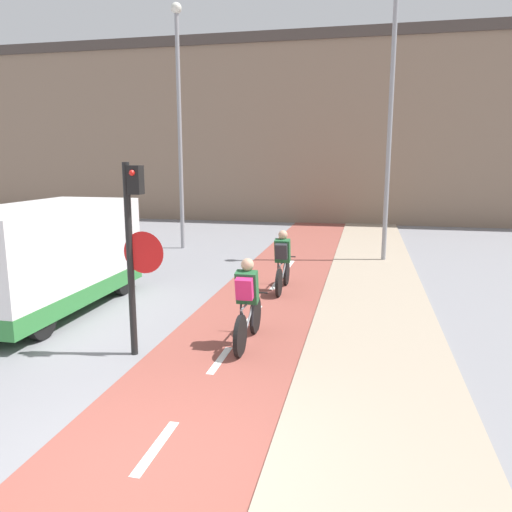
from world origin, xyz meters
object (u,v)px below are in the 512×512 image
Objects in this scene: traffic_light_pole at (134,239)px; cyclist_far at (283,263)px; van at (44,260)px; street_lamp_far at (179,107)px; cyclist_near at (247,305)px; street_lamp_sidewalk at (391,101)px.

traffic_light_pole is 1.75× the size of cyclist_far.
street_lamp_far is at bearing 89.22° from van.
traffic_light_pole is 2.19m from cyclist_near.
street_lamp_sidewalk reaches higher than cyclist_near.
cyclist_far is at bearing 89.95° from cyclist_near.
street_lamp_far is 10.75m from cyclist_near.
street_lamp_sidewalk is at bearing 72.46° from cyclist_near.
cyclist_near is 1.03× the size of cyclist_far.
traffic_light_pole is 0.66× the size of van.
cyclist_near is at bearing 25.71° from traffic_light_pole.
street_lamp_sidewalk is 4.42× the size of cyclist_near.
cyclist_far is (4.49, -5.17, -4.21)m from street_lamp_far.
street_lamp_far reaches higher than cyclist_near.
van reaches higher than cyclist_far.
cyclist_far is 5.30m from van.
street_lamp_far is at bearing 131.00° from cyclist_far.
street_lamp_sidewalk reaches higher than cyclist_far.
street_lamp_sidewalk is at bearing -7.09° from street_lamp_far.
cyclist_far is (1.65, 4.44, -1.22)m from traffic_light_pole.
street_lamp_far is 8.03m from cyclist_far.
street_lamp_far is 1.74× the size of van.
street_lamp_sidewalk is at bearing 44.18° from van.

